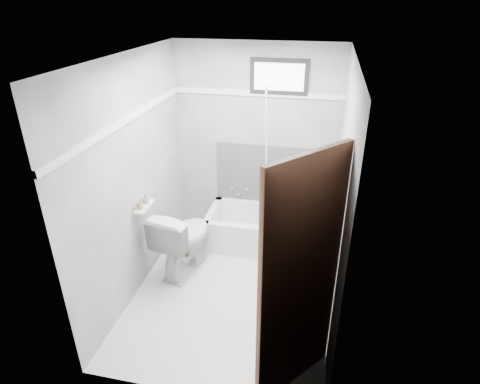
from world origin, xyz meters
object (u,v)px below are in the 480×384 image
(bathtub, at_px, (268,230))
(soap_bottle_a, at_px, (140,204))
(soap_bottle_b, at_px, (145,199))
(office_chair, at_px, (306,200))
(door, at_px, (336,317))
(toilet, at_px, (184,239))

(bathtub, distance_m, soap_bottle_a, 1.71)
(soap_bottle_a, bearing_deg, soap_bottle_b, 90.00)
(office_chair, distance_m, door, 2.29)
(toilet, relative_size, soap_bottle_b, 8.96)
(soap_bottle_a, height_order, soap_bottle_b, soap_bottle_a)
(office_chair, xyz_separation_m, toilet, (-1.29, -0.72, -0.27))
(office_chair, height_order, soap_bottle_a, office_chair)
(soap_bottle_a, bearing_deg, toilet, 44.20)
(soap_bottle_b, bearing_deg, bathtub, 36.21)
(door, relative_size, soap_bottle_b, 22.25)
(office_chair, relative_size, toilet, 1.35)
(bathtub, bearing_deg, soap_bottle_b, -143.79)
(office_chair, relative_size, soap_bottle_b, 12.11)
(office_chair, bearing_deg, soap_bottle_b, -127.53)
(soap_bottle_b, bearing_deg, soap_bottle_a, -90.00)
(toilet, bearing_deg, soap_bottle_b, 40.24)
(door, xyz_separation_m, soap_bottle_a, (-1.92, 1.21, -0.03))
(bathtub, relative_size, door, 0.75)
(toilet, relative_size, soap_bottle_a, 7.91)
(soap_bottle_a, distance_m, soap_bottle_b, 0.14)
(office_chair, xyz_separation_m, soap_bottle_a, (-1.61, -1.03, 0.30))
(bathtub, height_order, door, door)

